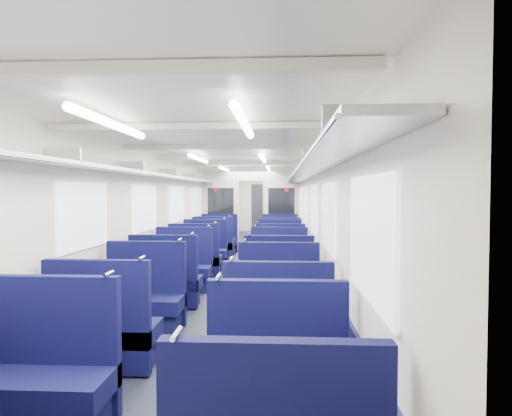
{
  "coord_description": "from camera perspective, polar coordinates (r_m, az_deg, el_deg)",
  "views": [
    {
      "loc": [
        0.85,
        -10.22,
        1.7
      ],
      "look_at": [
        0.23,
        1.3,
        1.28
      ],
      "focal_mm": 31.76,
      "sensor_mm": 36.0,
      "label": 1
    }
  ],
  "objects": [
    {
      "name": "seat_18",
      "position": [
        12.44,
        -4.7,
        -4.18
      ],
      "size": [
        0.99,
        0.55,
        1.11
      ],
      "color": "#0D0F3F",
      "rests_on": "floor"
    },
    {
      "name": "seat_6",
      "position": [
        5.84,
        -13.99,
        -11.42
      ],
      "size": [
        0.99,
        0.55,
        1.11
      ],
      "color": "#0D0F3F",
      "rests_on": "floor"
    },
    {
      "name": "seat_16",
      "position": [
        11.41,
        -5.41,
        -4.75
      ],
      "size": [
        0.99,
        0.55,
        1.11
      ],
      "color": "#0D0F3F",
      "rests_on": "floor"
    },
    {
      "name": "seat_10",
      "position": [
        7.97,
        -9.19,
        -7.74
      ],
      "size": [
        0.99,
        0.55,
        1.11
      ],
      "color": "#0D0F3F",
      "rests_on": "floor"
    },
    {
      "name": "ceiling",
      "position": [
        10.27,
        -1.66,
        5.73
      ],
      "size": [
        2.8,
        18.0,
        0.01
      ],
      "primitive_type": "cube",
      "color": "silver",
      "rests_on": "wall_left"
    },
    {
      "name": "seat_3",
      "position": [
        3.32,
        2.68,
        -22.09
      ],
      "size": [
        0.99,
        0.55,
        1.11
      ],
      "color": "#0D0F3F",
      "rests_on": "floor"
    },
    {
      "name": "dado_right",
      "position": [
        10.32,
        6.07,
        -5.42
      ],
      "size": [
        0.03,
        17.9,
        0.7
      ],
      "primitive_type": "cube",
      "color": "#0F1034",
      "rests_on": "floor"
    },
    {
      "name": "wall_far",
      "position": [
        19.25,
        0.57,
        0.55
      ],
      "size": [
        2.8,
        0.02,
        2.35
      ],
      "primitive_type": "cube",
      "color": "beige",
      "rests_on": "floor"
    },
    {
      "name": "seat_11",
      "position": [
        7.88,
        2.93,
        -7.83
      ],
      "size": [
        0.99,
        0.55,
        1.11
      ],
      "color": "#0D0F3F",
      "rests_on": "floor"
    },
    {
      "name": "seat_8",
      "position": [
        6.87,
        -11.28,
        -9.36
      ],
      "size": [
        0.99,
        0.55,
        1.11
      ],
      "color": "#0D0F3F",
      "rests_on": "floor"
    },
    {
      "name": "seat_15",
      "position": [
        10.16,
        2.97,
        -5.59
      ],
      "size": [
        0.99,
        0.55,
        1.11
      ],
      "color": "#0D0F3F",
      "rests_on": "floor"
    },
    {
      "name": "ceiling_fittings",
      "position": [
        10.01,
        -1.78,
        5.48
      ],
      "size": [
        2.7,
        16.06,
        0.11
      ],
      "color": "beige",
      "rests_on": "ceiling"
    },
    {
      "name": "end_door",
      "position": [
        19.19,
        0.56,
        0.02
      ],
      "size": [
        0.75,
        0.06,
        2.0
      ],
      "primitive_type": "cube",
      "color": "black",
      "rests_on": "floor"
    },
    {
      "name": "floor",
      "position": [
        10.39,
        -1.65,
        -7.31
      ],
      "size": [
        2.8,
        18.0,
        0.01
      ],
      "primitive_type": "cube",
      "color": "black",
      "rests_on": "ground"
    },
    {
      "name": "luggage_rack_right",
      "position": [
        10.23,
        5.14,
        3.63
      ],
      "size": [
        0.36,
        17.4,
        0.18
      ],
      "color": "#B2B5BA",
      "rests_on": "wall_right"
    },
    {
      "name": "seat_7",
      "position": [
        5.56,
        2.86,
        -12.05
      ],
      "size": [
        0.99,
        0.55,
        1.11
      ],
      "color": "#0D0F3F",
      "rests_on": "floor"
    },
    {
      "name": "luggage_rack_left",
      "position": [
        10.43,
        -8.33,
        3.59
      ],
      "size": [
        0.36,
        17.4,
        0.18
      ],
      "color": "#B2B5BA",
      "rests_on": "wall_left"
    },
    {
      "name": "wall_right",
      "position": [
        10.25,
        6.17,
        -0.84
      ],
      "size": [
        0.02,
        18.0,
        2.35
      ],
      "primitive_type": "cube",
      "color": "beige",
      "rests_on": "floor"
    },
    {
      "name": "seat_17",
      "position": [
        11.14,
        2.98,
        -4.9
      ],
      "size": [
        0.99,
        0.55,
        1.11
      ],
      "color": "#0D0F3F",
      "rests_on": "floor"
    },
    {
      "name": "seat_13",
      "position": [
        8.93,
        2.95,
        -6.66
      ],
      "size": [
        0.99,
        0.55,
        1.11
      ],
      "color": "#0D0F3F",
      "rests_on": "floor"
    },
    {
      "name": "windows",
      "position": [
        9.8,
        -1.88,
        0.47
      ],
      "size": [
        2.78,
        15.6,
        0.75
      ],
      "color": "white",
      "rests_on": "wall_left"
    },
    {
      "name": "seat_5",
      "position": [
        4.36,
        2.79,
        -16.07
      ],
      "size": [
        0.99,
        0.55,
        1.11
      ],
      "color": "#0D0F3F",
      "rests_on": "floor"
    },
    {
      "name": "seat_14",
      "position": [
        10.14,
        -6.5,
        -5.61
      ],
      "size": [
        0.99,
        0.55,
        1.11
      ],
      "color": "#0D0F3F",
      "rests_on": "floor"
    },
    {
      "name": "dado_left",
      "position": [
        10.55,
        -9.2,
        -5.27
      ],
      "size": [
        0.03,
        17.9,
        0.7
      ],
      "primitive_type": "cube",
      "color": "#0F1034",
      "rests_on": "floor"
    },
    {
      "name": "seat_4",
      "position": [
        4.69,
        -18.69,
        -14.87
      ],
      "size": [
        0.99,
        0.55,
        1.11
      ],
      "color": "#0D0F3F",
      "rests_on": "floor"
    },
    {
      "name": "seat_9",
      "position": [
        6.66,
        2.9,
        -9.68
      ],
      "size": [
        0.99,
        0.55,
        1.11
      ],
      "color": "#0D0F3F",
      "rests_on": "floor"
    },
    {
      "name": "seat_19",
      "position": [
        12.31,
        3.0,
        -4.24
      ],
      "size": [
        0.99,
        0.55,
        1.11
      ],
      "color": "#0D0F3F",
      "rests_on": "floor"
    },
    {
      "name": "bulkhead",
      "position": [
        13.05,
        -0.64,
        0.06
      ],
      "size": [
        2.8,
        0.1,
        2.35
      ],
      "color": "beige",
      "rests_on": "floor"
    },
    {
      "name": "seat_12",
      "position": [
        9.06,
        -7.67,
        -6.55
      ],
      "size": [
        0.99,
        0.55,
        1.11
      ],
      "color": "#0D0F3F",
      "rests_on": "floor"
    },
    {
      "name": "seat_2",
      "position": [
        3.78,
        -25.03,
        -19.19
      ],
      "size": [
        0.99,
        0.55,
        1.11
      ],
      "color": "#0D0F3F",
      "rests_on": "floor"
    },
    {
      "name": "wall_left",
      "position": [
        10.48,
        -9.31,
        -0.79
      ],
      "size": [
        0.02,
        18.0,
        2.35
      ],
      "primitive_type": "cube",
      "color": "beige",
      "rests_on": "floor"
    }
  ]
}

